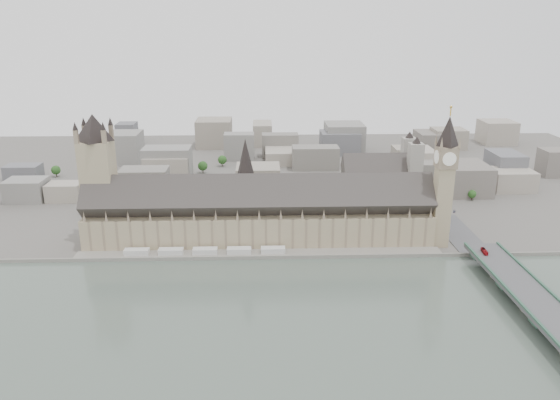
{
  "coord_description": "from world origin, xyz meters",
  "views": [
    {
      "loc": [
        2.9,
        -378.31,
        163.52
      ],
      "look_at": [
        16.09,
        20.27,
        33.92
      ],
      "focal_mm": 35.0,
      "sensor_mm": 36.0,
      "label": 1
    }
  ],
  "objects_px": {
    "palace_of_westminster": "(259,214)",
    "westminster_abbey": "(381,183)",
    "victoria_tower": "(98,173)",
    "red_bus_north": "(484,251)",
    "elizabeth_tower": "(445,172)",
    "car_approach": "(454,211)",
    "westminster_bridge": "(526,298)"
  },
  "relations": [
    {
      "from": "palace_of_westminster",
      "to": "car_approach",
      "type": "xyz_separation_m",
      "value": [
        165.77,
        34.86,
        -11.77
      ]
    },
    {
      "from": "elizabeth_tower",
      "to": "car_approach",
      "type": "distance_m",
      "value": 71.85
    },
    {
      "from": "elizabeth_tower",
      "to": "car_approach",
      "type": "relative_size",
      "value": 22.66
    },
    {
      "from": "westminster_abbey",
      "to": "palace_of_westminster",
      "type": "bearing_deg",
      "value": -145.83
    },
    {
      "from": "palace_of_westminster",
      "to": "westminster_bridge",
      "type": "distance_m",
      "value": 195.05
    },
    {
      "from": "palace_of_westminster",
      "to": "elizabeth_tower",
      "type": "distance_m",
      "value": 142.94
    },
    {
      "from": "westminster_abbey",
      "to": "red_bus_north",
      "type": "distance_m",
      "value": 135.93
    },
    {
      "from": "red_bus_north",
      "to": "westminster_bridge",
      "type": "bearing_deg",
      "value": -81.14
    },
    {
      "from": "car_approach",
      "to": "westminster_abbey",
      "type": "bearing_deg",
      "value": 166.46
    },
    {
      "from": "palace_of_westminster",
      "to": "elizabeth_tower",
      "type": "bearing_deg",
      "value": -4.85
    },
    {
      "from": "elizabeth_tower",
      "to": "car_approach",
      "type": "bearing_deg",
      "value": 59.19
    },
    {
      "from": "westminster_abbey",
      "to": "red_bus_north",
      "type": "bearing_deg",
      "value": -69.89
    },
    {
      "from": "elizabeth_tower",
      "to": "westminster_abbey",
      "type": "relative_size",
      "value": 1.58
    },
    {
      "from": "westminster_bridge",
      "to": "car_approach",
      "type": "height_order",
      "value": "car_approach"
    },
    {
      "from": "victoria_tower",
      "to": "palace_of_westminster",
      "type": "bearing_deg",
      "value": -2.96
    },
    {
      "from": "victoria_tower",
      "to": "westminster_bridge",
      "type": "xyz_separation_m",
      "value": [
        284.0,
        -113.5,
        -50.08
      ]
    },
    {
      "from": "victoria_tower",
      "to": "red_bus_north",
      "type": "xyz_separation_m",
      "value": [
        279.44,
        -58.02,
        -43.55
      ]
    },
    {
      "from": "palace_of_westminster",
      "to": "victoria_tower",
      "type": "xyz_separation_m",
      "value": [
        -122.0,
        6.3,
        32.5
      ]
    },
    {
      "from": "westminster_abbey",
      "to": "car_approach",
      "type": "height_order",
      "value": "westminster_abbey"
    },
    {
      "from": "car_approach",
      "to": "elizabeth_tower",
      "type": "bearing_deg",
      "value": -97.95
    },
    {
      "from": "red_bus_north",
      "to": "car_approach",
      "type": "height_order",
      "value": "red_bus_north"
    },
    {
      "from": "palace_of_westminster",
      "to": "victoria_tower",
      "type": "distance_m",
      "value": 126.41
    },
    {
      "from": "palace_of_westminster",
      "to": "westminster_abbey",
      "type": "bearing_deg",
      "value": 34.17
    },
    {
      "from": "elizabeth_tower",
      "to": "palace_of_westminster",
      "type": "bearing_deg",
      "value": 175.15
    },
    {
      "from": "palace_of_westminster",
      "to": "victoria_tower",
      "type": "bearing_deg",
      "value": 177.04
    },
    {
      "from": "elizabeth_tower",
      "to": "red_bus_north",
      "type": "bearing_deg",
      "value": -64.1
    },
    {
      "from": "palace_of_westminster",
      "to": "victoria_tower",
      "type": "height_order",
      "value": "victoria_tower"
    },
    {
      "from": "car_approach",
      "to": "westminster_bridge",
      "type": "bearing_deg",
      "value": -68.66
    },
    {
      "from": "palace_of_westminster",
      "to": "elizabeth_tower",
      "type": "height_order",
      "value": "elizabeth_tower"
    },
    {
      "from": "victoria_tower",
      "to": "westminster_abbey",
      "type": "relative_size",
      "value": 1.47
    },
    {
      "from": "elizabeth_tower",
      "to": "victoria_tower",
      "type": "distance_m",
      "value": 260.64
    },
    {
      "from": "palace_of_westminster",
      "to": "westminster_bridge",
      "type": "xyz_separation_m",
      "value": [
        162.0,
        -107.2,
        -17.58
      ]
    }
  ]
}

